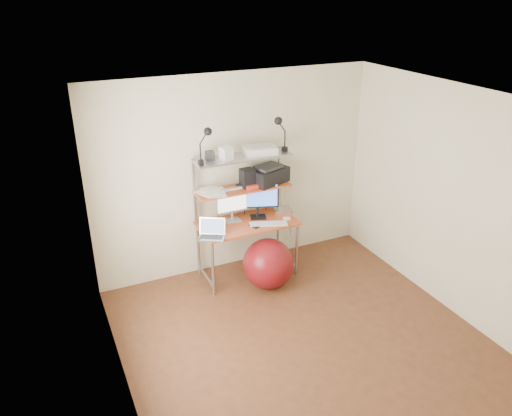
{
  "coord_description": "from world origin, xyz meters",
  "views": [
    {
      "loc": [
        -2.21,
        -3.59,
        3.43
      ],
      "look_at": [
        -0.02,
        1.15,
        1.05
      ],
      "focal_mm": 35.0,
      "sensor_mm": 36.0,
      "label": 1
    }
  ],
  "objects_px": {
    "monitor_black": "(257,197)",
    "printer": "(268,175)",
    "laptop": "(212,233)",
    "monitor_silver": "(232,202)",
    "exercise_ball": "(268,264)"
  },
  "relations": [
    {
      "from": "monitor_black",
      "to": "printer",
      "type": "distance_m",
      "value": 0.31
    },
    {
      "from": "laptop",
      "to": "printer",
      "type": "height_order",
      "value": "printer"
    },
    {
      "from": "monitor_black",
      "to": "laptop",
      "type": "relative_size",
      "value": 1.39
    },
    {
      "from": "laptop",
      "to": "printer",
      "type": "distance_m",
      "value": 1.04
    },
    {
      "from": "monitor_silver",
      "to": "laptop",
      "type": "relative_size",
      "value": 1.22
    },
    {
      "from": "monitor_silver",
      "to": "printer",
      "type": "relative_size",
      "value": 0.86
    },
    {
      "from": "monitor_black",
      "to": "laptop",
      "type": "bearing_deg",
      "value": -141.46
    },
    {
      "from": "exercise_ball",
      "to": "printer",
      "type": "bearing_deg",
      "value": 65.23
    },
    {
      "from": "monitor_black",
      "to": "printer",
      "type": "xyz_separation_m",
      "value": [
        0.18,
        0.07,
        0.25
      ]
    },
    {
      "from": "laptop",
      "to": "printer",
      "type": "xyz_separation_m",
      "value": [
        0.87,
        0.32,
        0.47
      ]
    },
    {
      "from": "monitor_black",
      "to": "exercise_ball",
      "type": "xyz_separation_m",
      "value": [
        -0.05,
        -0.43,
        -0.7
      ]
    },
    {
      "from": "monitor_silver",
      "to": "laptop",
      "type": "xyz_separation_m",
      "value": [
        -0.37,
        -0.29,
        -0.2
      ]
    },
    {
      "from": "monitor_black",
      "to": "monitor_silver",
      "type": "bearing_deg",
      "value": -168.34
    },
    {
      "from": "monitor_silver",
      "to": "monitor_black",
      "type": "bearing_deg",
      "value": -8.03
    },
    {
      "from": "monitor_black",
      "to": "exercise_ball",
      "type": "height_order",
      "value": "monitor_black"
    }
  ]
}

